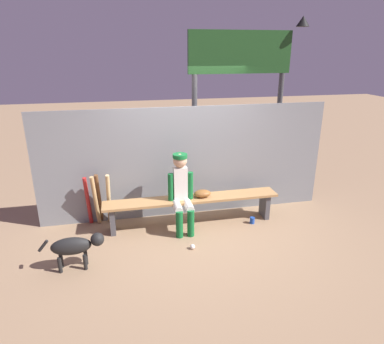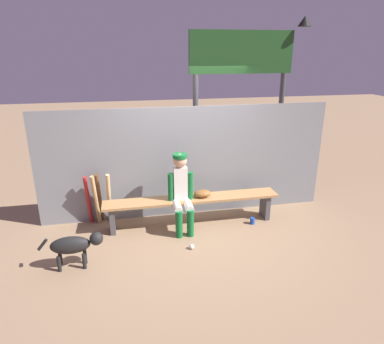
{
  "view_description": "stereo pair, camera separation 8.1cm",
  "coord_description": "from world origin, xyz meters",
  "views": [
    {
      "loc": [
        -1.1,
        -5.07,
        2.79
      ],
      "look_at": [
        0.0,
        0.0,
        0.93
      ],
      "focal_mm": 32.28,
      "sensor_mm": 36.0,
      "label": 1
    },
    {
      "loc": [
        -1.03,
        -5.09,
        2.79
      ],
      "look_at": [
        0.0,
        0.0,
        0.93
      ],
      "focal_mm": 32.28,
      "sensor_mm": 36.0,
      "label": 2
    }
  ],
  "objects": [
    {
      "name": "chainlink_fence",
      "position": [
        0.0,
        0.44,
        0.95
      ],
      "size": [
        4.97,
        0.03,
        1.91
      ],
      "primitive_type": "cube",
      "color": "gray",
      "rests_on": "ground_plane"
    },
    {
      "name": "scoreboard",
      "position": [
        1.21,
        1.14,
        2.34
      ],
      "size": [
        2.2,
        0.27,
        3.34
      ],
      "color": "#3F3F42",
      "rests_on": "ground_plane"
    },
    {
      "name": "bat_wood_tan",
      "position": [
        -1.55,
        0.28,
        0.45
      ],
      "size": [
        0.11,
        0.26,
        0.91
      ],
      "primitive_type": "cylinder",
      "rotation": [
        0.21,
        0.0,
        -0.21
      ],
      "color": "tan",
      "rests_on": "ground_plane"
    },
    {
      "name": "baseball_glove",
      "position": [
        0.18,
        0.0,
        0.54
      ],
      "size": [
        0.28,
        0.2,
        0.12
      ],
      "primitive_type": "ellipsoid",
      "color": "brown",
      "rests_on": "dugout_bench"
    },
    {
      "name": "ground_plane",
      "position": [
        0.0,
        0.0,
        0.0
      ],
      "size": [
        30.0,
        30.0,
        0.0
      ],
      "primitive_type": "plane",
      "color": "#937556"
    },
    {
      "name": "bat_wood_dark",
      "position": [
        -1.5,
        0.36,
        0.45
      ],
      "size": [
        0.09,
        0.26,
        0.9
      ],
      "primitive_type": "cylinder",
      "rotation": [
        0.22,
        0.0,
        -0.11
      ],
      "color": "brown",
      "rests_on": "ground_plane"
    },
    {
      "name": "cup_on_ground",
      "position": [
        1.0,
        -0.2,
        0.06
      ],
      "size": [
        0.08,
        0.08,
        0.11
      ],
      "primitive_type": "cylinder",
      "color": "#1E47AD",
      "rests_on": "ground_plane"
    },
    {
      "name": "cup_on_bench",
      "position": [
        -0.11,
        0.02,
        0.53
      ],
      "size": [
        0.08,
        0.08,
        0.11
      ],
      "primitive_type": "cylinder",
      "color": "red",
      "rests_on": "dugout_bench"
    },
    {
      "name": "player_seated",
      "position": [
        -0.19,
        -0.11,
        0.68
      ],
      "size": [
        0.41,
        0.55,
        1.24
      ],
      "color": "silver",
      "rests_on": "ground_plane"
    },
    {
      "name": "baseball",
      "position": [
        -0.16,
        -0.76,
        0.04
      ],
      "size": [
        0.07,
        0.07,
        0.07
      ],
      "primitive_type": "sphere",
      "color": "white",
      "rests_on": "ground_plane"
    },
    {
      "name": "bat_aluminum_red",
      "position": [
        -1.68,
        0.34,
        0.43
      ],
      "size": [
        0.1,
        0.2,
        0.86
      ],
      "primitive_type": "cylinder",
      "rotation": [
        0.15,
        0.0,
        -0.2
      ],
      "color": "#B22323",
      "rests_on": "ground_plane"
    },
    {
      "name": "bat_wood_natural",
      "position": [
        -1.34,
        0.28,
        0.46
      ],
      "size": [
        0.1,
        0.29,
        0.92
      ],
      "primitive_type": "cylinder",
      "rotation": [
        0.24,
        0.0,
        0.12
      ],
      "color": "tan",
      "rests_on": "ground_plane"
    },
    {
      "name": "dugout_bench",
      "position": [
        0.0,
        0.0,
        0.38
      ],
      "size": [
        2.89,
        0.36,
        0.48
      ],
      "color": "#AD7F4C",
      "rests_on": "ground_plane"
    },
    {
      "name": "dog",
      "position": [
        -1.77,
        -0.89,
        0.34
      ],
      "size": [
        0.84,
        0.2,
        0.49
      ],
      "color": "black",
      "rests_on": "ground_plane"
    }
  ]
}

